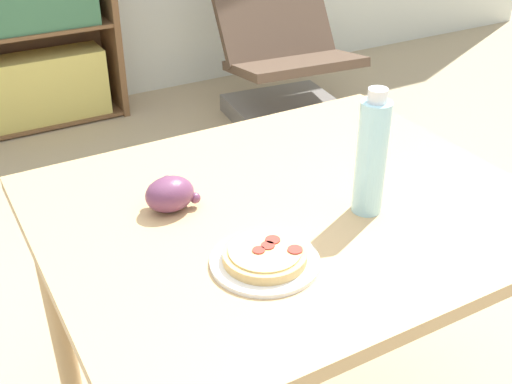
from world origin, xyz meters
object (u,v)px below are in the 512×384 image
at_px(pizza_on_plate, 265,257).
at_px(grape_bunch, 170,194).
at_px(lounge_chair_far, 283,69).
at_px(drink_bottle, 371,156).

distance_m(pizza_on_plate, grape_bunch, 0.29).
bearing_deg(grape_bunch, lounge_chair_far, 51.93).
bearing_deg(lounge_chair_far, grape_bunch, -122.28).
height_order(drink_bottle, lounge_chair_far, drink_bottle).
distance_m(grape_bunch, drink_bottle, 0.45).
bearing_deg(grape_bunch, pizza_on_plate, -73.69).
bearing_deg(drink_bottle, lounge_chair_far, 63.01).
xyz_separation_m(pizza_on_plate, lounge_chair_far, (1.33, 2.09, -0.50)).
xyz_separation_m(pizza_on_plate, grape_bunch, (-0.08, 0.28, 0.02)).
distance_m(pizza_on_plate, lounge_chair_far, 2.52).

